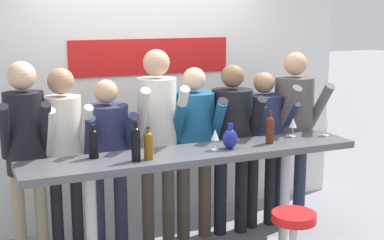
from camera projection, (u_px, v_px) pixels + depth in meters
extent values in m
cube|color=silver|center=(147.00, 100.00, 5.54)|extent=(4.50, 0.10, 2.53)
cube|color=red|center=(152.00, 57.00, 5.40)|extent=(1.68, 0.02, 0.36)
cube|color=#4C4C51|center=(196.00, 154.00, 4.47)|extent=(2.90, 0.52, 0.06)
cylinder|color=#B2B2B7|center=(92.00, 226.00, 4.22)|extent=(0.09, 0.09, 0.97)
cylinder|color=#B2B2B7|center=(285.00, 195.00, 4.92)|extent=(0.09, 0.09, 0.97)
cylinder|color=red|center=(294.00, 217.00, 4.09)|extent=(0.34, 0.34, 0.07)
cylinder|color=gray|center=(20.00, 222.00, 4.51)|extent=(0.10, 0.10, 0.85)
cylinder|color=gray|center=(42.00, 219.00, 4.57)|extent=(0.10, 0.10, 0.85)
cylinder|color=black|center=(25.00, 133.00, 4.38)|extent=(0.35, 0.35, 0.68)
sphere|color=#D6AD89|center=(21.00, 76.00, 4.29)|extent=(0.23, 0.23, 0.23)
cylinder|color=black|center=(5.00, 133.00, 4.17)|extent=(0.11, 0.40, 0.52)
cylinder|color=black|center=(46.00, 130.00, 4.27)|extent=(0.11, 0.40, 0.52)
cylinder|color=black|center=(57.00, 218.00, 4.64)|extent=(0.10, 0.10, 0.82)
cylinder|color=black|center=(77.00, 215.00, 4.71)|extent=(0.10, 0.10, 0.82)
cylinder|color=beige|center=(63.00, 134.00, 4.53)|extent=(0.32, 0.32, 0.65)
sphere|color=#9E7556|center=(61.00, 81.00, 4.44)|extent=(0.22, 0.22, 0.22)
cylinder|color=beige|center=(49.00, 135.00, 4.31)|extent=(0.09, 0.38, 0.50)
cylinder|color=beige|center=(85.00, 131.00, 4.44)|extent=(0.09, 0.38, 0.50)
cylinder|color=#23283D|center=(98.00, 214.00, 4.81)|extent=(0.12, 0.12, 0.77)
cylinder|color=#23283D|center=(121.00, 211.00, 4.87)|extent=(0.12, 0.12, 0.77)
cylinder|color=#23284C|center=(107.00, 139.00, 4.70)|extent=(0.41, 0.41, 0.61)
sphere|color=tan|center=(106.00, 91.00, 4.62)|extent=(0.21, 0.21, 0.21)
cylinder|color=#23284C|center=(89.00, 139.00, 4.50)|extent=(0.13, 0.38, 0.47)
cylinder|color=#23284C|center=(131.00, 136.00, 4.61)|extent=(0.13, 0.38, 0.47)
cylinder|color=#473D33|center=(148.00, 200.00, 4.98)|extent=(0.11, 0.11, 0.88)
cylinder|color=#473D33|center=(168.00, 198.00, 5.03)|extent=(0.11, 0.11, 0.88)
cylinder|color=beige|center=(157.00, 117.00, 4.85)|extent=(0.40, 0.40, 0.70)
sphere|color=tan|center=(156.00, 63.00, 4.75)|extent=(0.24, 0.24, 0.24)
cylinder|color=beige|center=(142.00, 116.00, 4.63)|extent=(0.14, 0.42, 0.54)
cylinder|color=beige|center=(180.00, 113.00, 4.72)|extent=(0.14, 0.42, 0.54)
cylinder|color=#473D33|center=(183.00, 199.00, 5.14)|extent=(0.12, 0.12, 0.80)
cylinder|color=#473D33|center=(205.00, 197.00, 5.19)|extent=(0.12, 0.12, 0.80)
cylinder|color=#19517A|center=(194.00, 126.00, 5.02)|extent=(0.45, 0.45, 0.63)
sphere|color=#D6AD89|center=(194.00, 79.00, 4.94)|extent=(0.22, 0.22, 0.22)
cylinder|color=#19517A|center=(178.00, 125.00, 4.83)|extent=(0.16, 0.39, 0.49)
cylinder|color=#19517A|center=(218.00, 123.00, 4.91)|extent=(0.16, 0.39, 0.49)
cylinder|color=black|center=(220.00, 195.00, 5.24)|extent=(0.12, 0.12, 0.81)
cylinder|color=black|center=(241.00, 193.00, 5.29)|extent=(0.12, 0.12, 0.81)
cylinder|color=black|center=(232.00, 122.00, 5.12)|extent=(0.45, 0.45, 0.64)
sphere|color=brown|center=(233.00, 76.00, 5.03)|extent=(0.22, 0.22, 0.22)
cylinder|color=black|center=(218.00, 122.00, 4.92)|extent=(0.16, 0.40, 0.50)
cylinder|color=black|center=(256.00, 120.00, 5.01)|extent=(0.16, 0.40, 0.50)
cylinder|color=black|center=(252.00, 191.00, 5.42)|extent=(0.13, 0.13, 0.76)
cylinder|color=black|center=(270.00, 189.00, 5.50)|extent=(0.13, 0.13, 0.76)
cylinder|color=#23284C|center=(263.00, 125.00, 5.32)|extent=(0.41, 0.41, 0.60)
sphere|color=#9E7556|center=(264.00, 83.00, 5.24)|extent=(0.21, 0.21, 0.21)
cylinder|color=#23284C|center=(253.00, 125.00, 5.11)|extent=(0.11, 0.37, 0.47)
cylinder|color=#23284C|center=(287.00, 122.00, 5.25)|extent=(0.11, 0.37, 0.47)
cylinder|color=#23283D|center=(282.00, 184.00, 5.48)|extent=(0.12, 0.12, 0.85)
cylinder|color=#23283D|center=(300.00, 182.00, 5.56)|extent=(0.12, 0.12, 0.85)
cylinder|color=#514C4C|center=(294.00, 111.00, 5.37)|extent=(0.40, 0.40, 0.68)
sphere|color=tan|center=(295.00, 64.00, 5.27)|extent=(0.23, 0.23, 0.23)
cylinder|color=#514C4C|center=(287.00, 110.00, 5.14)|extent=(0.10, 0.41, 0.52)
cylinder|color=#514C4C|center=(319.00, 107.00, 5.28)|extent=(0.10, 0.41, 0.52)
cylinder|color=#4C1E0F|center=(270.00, 132.00, 4.70)|extent=(0.07, 0.07, 0.21)
sphere|color=#4C1E0F|center=(270.00, 121.00, 4.68)|extent=(0.07, 0.07, 0.07)
cylinder|color=#4C1E0F|center=(270.00, 117.00, 4.67)|extent=(0.03, 0.03, 0.07)
cylinder|color=black|center=(270.00, 112.00, 4.67)|extent=(0.03, 0.03, 0.02)
cylinder|color=black|center=(136.00, 147.00, 4.15)|extent=(0.07, 0.07, 0.23)
sphere|color=black|center=(136.00, 132.00, 4.13)|extent=(0.07, 0.07, 0.07)
cylinder|color=black|center=(135.00, 127.00, 4.12)|extent=(0.03, 0.03, 0.08)
cylinder|color=black|center=(135.00, 121.00, 4.11)|extent=(0.03, 0.03, 0.02)
cylinder|color=brown|center=(148.00, 148.00, 4.19)|extent=(0.07, 0.07, 0.18)
sphere|color=brown|center=(148.00, 137.00, 4.18)|extent=(0.07, 0.07, 0.07)
cylinder|color=brown|center=(148.00, 133.00, 4.17)|extent=(0.03, 0.03, 0.07)
cylinder|color=black|center=(148.00, 128.00, 4.16)|extent=(0.03, 0.03, 0.01)
cylinder|color=black|center=(94.00, 146.00, 4.23)|extent=(0.08, 0.08, 0.19)
sphere|color=black|center=(93.00, 134.00, 4.21)|extent=(0.08, 0.08, 0.08)
cylinder|color=black|center=(93.00, 130.00, 4.21)|extent=(0.03, 0.03, 0.07)
cylinder|color=black|center=(93.00, 125.00, 4.20)|extent=(0.03, 0.03, 0.01)
cylinder|color=silver|center=(215.00, 150.00, 4.49)|extent=(0.06, 0.06, 0.01)
cylinder|color=silver|center=(215.00, 145.00, 4.49)|extent=(0.01, 0.01, 0.08)
cone|color=silver|center=(215.00, 135.00, 4.47)|extent=(0.07, 0.07, 0.09)
cylinder|color=silver|center=(326.00, 135.00, 5.02)|extent=(0.06, 0.06, 0.01)
cylinder|color=silver|center=(326.00, 131.00, 5.01)|extent=(0.01, 0.01, 0.08)
cone|color=silver|center=(327.00, 122.00, 4.99)|extent=(0.07, 0.07, 0.09)
cylinder|color=silver|center=(293.00, 136.00, 4.98)|extent=(0.06, 0.06, 0.01)
cylinder|color=silver|center=(293.00, 132.00, 4.98)|extent=(0.01, 0.01, 0.08)
cone|color=silver|center=(293.00, 123.00, 4.96)|extent=(0.07, 0.07, 0.09)
ellipsoid|color=navy|center=(230.00, 139.00, 4.53)|extent=(0.13, 0.13, 0.17)
cylinder|color=navy|center=(230.00, 126.00, 4.51)|extent=(0.04, 0.04, 0.05)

